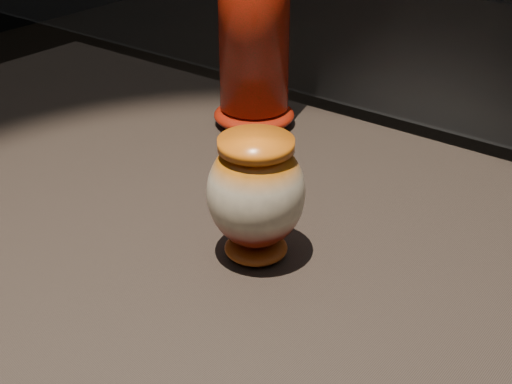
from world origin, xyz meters
TOP-DOWN VIEW (x-y plane):
  - main_vase at (-0.10, -0.06)m, footprint 0.15×0.15m
  - tall_vase at (-0.36, 0.27)m, footprint 0.16×0.16m

SIDE VIEW (x-z plane):
  - main_vase at x=-0.10m, z-range 0.91..1.07m
  - tall_vase at x=-0.36m, z-range 0.89..1.34m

